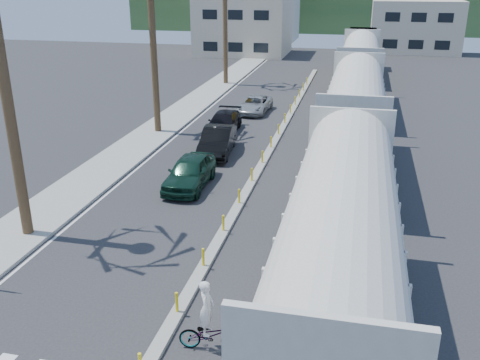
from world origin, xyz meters
The scene contains 12 objects.
ground centered at (0.00, 0.00, 0.00)m, with size 140.00×140.00×0.00m, color #28282B.
sidewalk centered at (-8.50, 25.00, 0.07)m, with size 3.00×90.00×0.15m, color gray.
rails centered at (5.00, 28.00, 0.03)m, with size 1.56×100.00×0.06m.
median centered at (0.00, 19.96, 0.09)m, with size 0.45×60.00×0.85m.
lane_markings centered at (-2.15, 25.00, 0.00)m, with size 9.42×90.00×0.01m.
freight_train centered at (5.00, 21.76, 2.91)m, with size 3.00×60.94×5.85m.
buildings centered at (-6.41, 71.66, 4.36)m, with size 38.00×27.00×10.00m.
car_lead centered at (-3.03, 12.82, 0.81)m, with size 1.96×4.78×1.62m, color #103023.
car_second centered at (-3.06, 18.41, 0.82)m, with size 2.20×5.11×1.64m, color black.
car_third centered at (-3.88, 23.11, 0.70)m, with size 2.09×4.86×1.39m, color black.
car_rear centered at (-2.87, 29.19, 0.64)m, with size 2.36×4.71×1.28m, color #A9ACAE.
cyclist centered at (1.49, 0.65, 0.72)m, with size 1.12×2.05×2.27m.
Camera 1 is at (5.20, -11.76, 10.33)m, focal length 40.00 mm.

